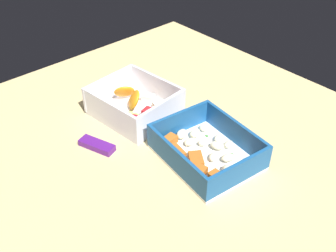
% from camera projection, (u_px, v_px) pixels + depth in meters
% --- Properties ---
extents(table_surface, '(0.80, 0.80, 0.02)m').
position_uv_depth(table_surface, '(161.00, 140.00, 0.76)').
color(table_surface, tan).
rests_on(table_surface, ground).
extents(pasta_container, '(0.19, 0.16, 0.05)m').
position_uv_depth(pasta_container, '(205.00, 151.00, 0.70)').
color(pasta_container, white).
rests_on(pasta_container, table_surface).
extents(fruit_bowl, '(0.17, 0.15, 0.06)m').
position_uv_depth(fruit_bowl, '(135.00, 106.00, 0.80)').
color(fruit_bowl, white).
rests_on(fruit_bowl, table_surface).
extents(candy_bar, '(0.07, 0.05, 0.01)m').
position_uv_depth(candy_bar, '(97.00, 145.00, 0.73)').
color(candy_bar, '#51197A').
rests_on(candy_bar, table_surface).
extents(paper_cup_liner, '(0.04, 0.04, 0.02)m').
position_uv_depth(paper_cup_liner, '(107.00, 85.00, 0.89)').
color(paper_cup_liner, white).
rests_on(paper_cup_liner, table_surface).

